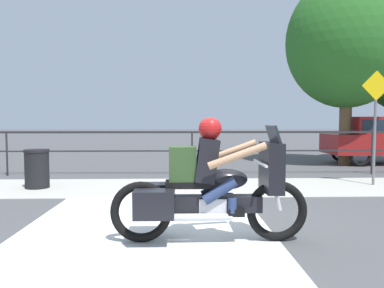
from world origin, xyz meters
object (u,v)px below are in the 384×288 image
(parked_car, at_px, (384,137))
(street_sign, at_px, (375,115))
(motorcycle, at_px, (209,186))
(trash_bin, at_px, (37,169))
(tree_behind_sign, at_px, (347,42))

(parked_car, distance_m, street_sign, 5.07)
(motorcycle, height_order, trash_bin, motorcycle)
(street_sign, distance_m, tree_behind_sign, 4.92)
(trash_bin, bearing_deg, parked_car, 23.31)
(street_sign, bearing_deg, tree_behind_sign, 74.79)
(motorcycle, distance_m, street_sign, 5.85)
(motorcycle, bearing_deg, parked_car, 45.96)
(tree_behind_sign, bearing_deg, parked_car, 8.58)
(trash_bin, relative_size, tree_behind_sign, 0.14)
(trash_bin, distance_m, street_sign, 7.86)
(street_sign, xyz_separation_m, tree_behind_sign, (1.11, 4.08, 2.52))
(motorcycle, bearing_deg, street_sign, 38.80)
(motorcycle, xyz_separation_m, tree_behind_sign, (5.29, 8.06, 3.48))
(motorcycle, height_order, street_sign, street_sign)
(parked_car, height_order, tree_behind_sign, tree_behind_sign)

